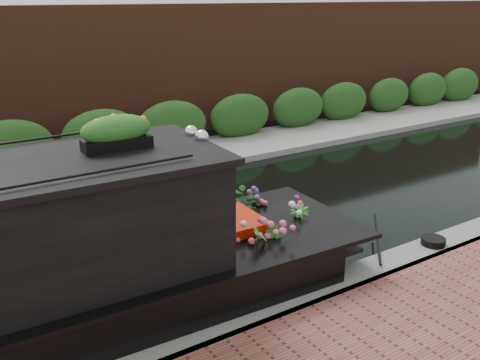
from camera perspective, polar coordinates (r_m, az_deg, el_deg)
ground at (r=10.31m, az=-5.49°, el=-5.33°), size 80.00×80.00×0.00m
near_bank_coping at (r=7.88m, az=6.13°, el=-13.70°), size 40.00×0.60×0.50m
far_bank_path at (r=13.94m, az=-13.58°, el=0.82°), size 40.00×2.40×0.34m
far_hedge at (r=14.76m, az=-14.79°, el=1.73°), size 40.00×1.10×2.80m
far_brick_wall at (r=16.69m, az=-17.14°, el=3.52°), size 40.00×1.00×8.00m
rope_fender at (r=9.57m, az=8.76°, el=-6.13°), size 0.42×0.45×0.42m
coiled_mooring_rope at (r=9.68m, az=19.91°, el=-6.16°), size 0.41×0.41×0.12m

